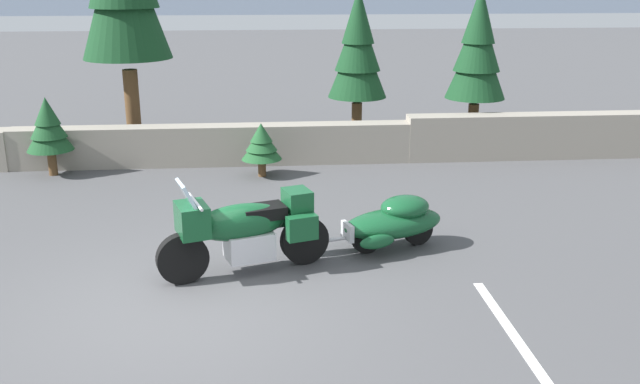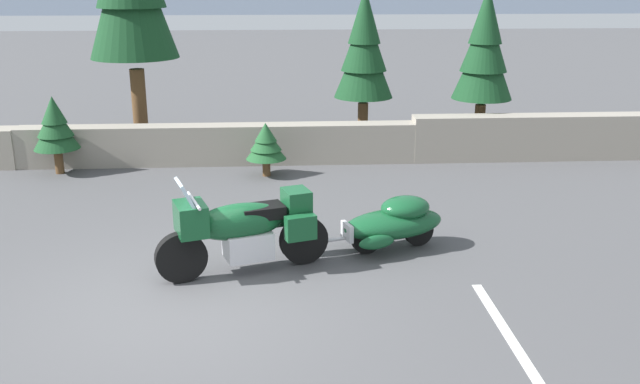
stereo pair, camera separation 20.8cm
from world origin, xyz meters
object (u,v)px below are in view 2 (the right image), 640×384
at_px(pine_tree_secondary, 364,49).
at_px(pine_tree_far_right, 485,49).
at_px(touring_motorcycle, 243,227).
at_px(car_shaped_trailer, 394,222).

bearing_deg(pine_tree_secondary, pine_tree_far_right, -9.23).
height_order(pine_tree_secondary, pine_tree_far_right, pine_tree_far_right).
xyz_separation_m(touring_motorcycle, pine_tree_far_right, (4.85, 6.26, 1.58)).
relative_size(pine_tree_secondary, pine_tree_far_right, 0.99).
distance_m(car_shaped_trailer, pine_tree_far_right, 6.48).
distance_m(touring_motorcycle, pine_tree_far_right, 8.07).
xyz_separation_m(touring_motorcycle, car_shaped_trailer, (2.08, 0.67, -0.21)).
bearing_deg(touring_motorcycle, car_shaped_trailer, 17.95).
relative_size(car_shaped_trailer, pine_tree_far_right, 0.63).
bearing_deg(car_shaped_trailer, pine_tree_far_right, 63.61).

